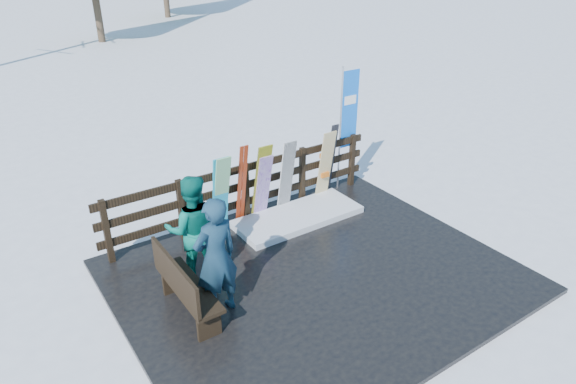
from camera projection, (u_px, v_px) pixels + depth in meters
ground at (316, 278)px, 8.29m from camera, size 700.00×700.00×0.00m
deck at (316, 276)px, 8.27m from camera, size 6.00×5.00×0.08m
fence at (246, 187)px, 9.58m from camera, size 5.60×0.10×1.15m
snow_patch at (298, 216)px, 9.79m from camera, size 2.46×1.00×0.12m
bench at (183, 285)px, 7.15m from camera, size 0.41×1.50×0.97m
snowboard_0 at (220, 196)px, 9.05m from camera, size 0.30×0.25×1.52m
snowboard_1 at (221, 195)px, 9.05m from camera, size 0.27×0.40×1.54m
snowboard_2 at (261, 182)px, 9.46m from camera, size 0.29×0.38×1.57m
snowboard_3 at (263, 187)px, 9.53m from camera, size 0.28×0.33×1.35m
snowboard_4 at (287, 177)px, 9.76m from camera, size 0.28×0.29×1.50m
snowboard_5 at (325, 166)px, 10.23m from camera, size 0.30×0.27×1.50m
ski_pair_a at (242, 185)px, 9.31m from camera, size 0.16×0.32×1.62m
ski_pair_b at (330, 160)px, 10.35m from camera, size 0.17×0.25×1.59m
rental_flag at (347, 114)px, 10.41m from camera, size 0.45×0.04×2.60m
person_front at (216, 258)px, 7.05m from camera, size 0.71×0.50×1.84m
person_back at (193, 229)px, 7.79m from camera, size 1.05×0.94×1.77m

